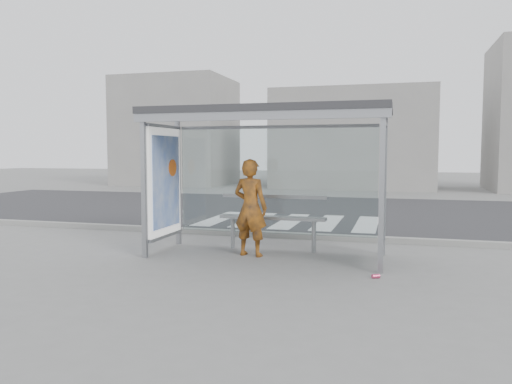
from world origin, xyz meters
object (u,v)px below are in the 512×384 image
bus_shelter (247,144)px  bench (273,218)px  person (250,208)px  soda_can (376,276)px

bus_shelter → bench: 1.51m
person → bench: size_ratio=0.86×
bench → bus_shelter: bearing=-123.9°
bus_shelter → bench: size_ratio=2.10×
bus_shelter → person: size_ratio=2.46×
bus_shelter → soda_can: size_ratio=37.00×
person → bench: (0.26, 0.61, -0.25)m
person → soda_can: person is taller
soda_can → person: bearing=155.1°
bus_shelter → person: bearing=-42.3°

